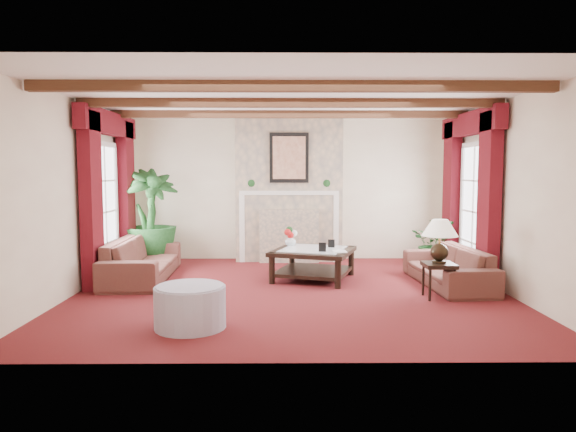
{
  "coord_description": "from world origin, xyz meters",
  "views": [
    {
      "loc": [
        -0.11,
        -7.18,
        1.7
      ],
      "look_at": [
        -0.04,
        0.4,
        1.04
      ],
      "focal_mm": 32.0,
      "sensor_mm": 36.0,
      "label": 1
    }
  ],
  "objects_px": {
    "sofa_right": "(448,260)",
    "side_table": "(439,281)",
    "ottoman": "(190,307)",
    "sofa_left": "(142,252)",
    "coffee_table": "(313,264)",
    "potted_palm": "(150,239)"
  },
  "relations": [
    {
      "from": "sofa_right",
      "to": "side_table",
      "type": "relative_size",
      "value": 4.18
    },
    {
      "from": "side_table",
      "to": "ottoman",
      "type": "distance_m",
      "value": 3.35
    },
    {
      "from": "sofa_left",
      "to": "ottoman",
      "type": "relative_size",
      "value": 2.84
    },
    {
      "from": "side_table",
      "to": "sofa_left",
      "type": "bearing_deg",
      "value": 163.49
    },
    {
      "from": "coffee_table",
      "to": "side_table",
      "type": "distance_m",
      "value": 2.03
    },
    {
      "from": "sofa_left",
      "to": "ottoman",
      "type": "height_order",
      "value": "sofa_left"
    },
    {
      "from": "potted_palm",
      "to": "coffee_table",
      "type": "bearing_deg",
      "value": -21.6
    },
    {
      "from": "side_table",
      "to": "coffee_table",
      "type": "bearing_deg",
      "value": 142.89
    },
    {
      "from": "sofa_left",
      "to": "ottoman",
      "type": "bearing_deg",
      "value": -156.8
    },
    {
      "from": "coffee_table",
      "to": "sofa_right",
      "type": "bearing_deg",
      "value": 5.62
    },
    {
      "from": "sofa_right",
      "to": "coffee_table",
      "type": "height_order",
      "value": "sofa_right"
    },
    {
      "from": "side_table",
      "to": "ottoman",
      "type": "xyz_separation_m",
      "value": [
        -3.1,
        -1.28,
        -0.01
      ]
    },
    {
      "from": "sofa_left",
      "to": "side_table",
      "type": "xyz_separation_m",
      "value": [
        4.32,
        -1.28,
        -0.19
      ]
    },
    {
      "from": "sofa_right",
      "to": "ottoman",
      "type": "bearing_deg",
      "value": -63.69
    },
    {
      "from": "side_table",
      "to": "ottoman",
      "type": "height_order",
      "value": "side_table"
    },
    {
      "from": "sofa_right",
      "to": "side_table",
      "type": "bearing_deg",
      "value": -30.02
    },
    {
      "from": "coffee_table",
      "to": "side_table",
      "type": "xyz_separation_m",
      "value": [
        1.62,
        -1.22,
        -0.0
      ]
    },
    {
      "from": "sofa_right",
      "to": "side_table",
      "type": "xyz_separation_m",
      "value": [
        -0.37,
        -0.77,
        -0.14
      ]
    },
    {
      "from": "sofa_left",
      "to": "coffee_table",
      "type": "bearing_deg",
      "value": -93.39
    },
    {
      "from": "sofa_left",
      "to": "ottoman",
      "type": "distance_m",
      "value": 2.84
    },
    {
      "from": "sofa_left",
      "to": "potted_palm",
      "type": "distance_m",
      "value": 1.08
    },
    {
      "from": "ottoman",
      "to": "coffee_table",
      "type": "bearing_deg",
      "value": 59.25
    }
  ]
}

